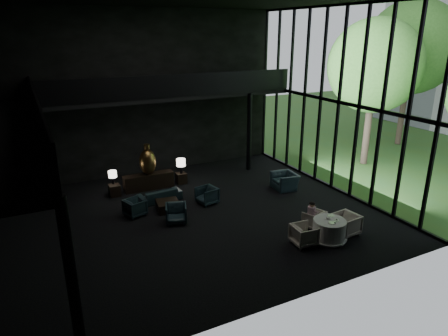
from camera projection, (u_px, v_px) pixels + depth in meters
name	position (u px, v px, depth m)	size (l,w,h in m)	color
floor	(194.00, 217.00, 15.72)	(14.00, 12.00, 0.02)	black
wall_back	(144.00, 94.00, 19.49)	(14.00, 0.04, 8.00)	black
wall_front	(288.00, 163.00, 9.35)	(14.00, 0.04, 8.00)	black
curtain_wall	(339.00, 102.00, 17.38)	(0.20, 12.00, 8.00)	black
mezzanine_left	(4.00, 135.00, 11.86)	(2.00, 12.00, 0.25)	black
mezzanine_back	(171.00, 96.00, 19.07)	(12.00, 2.00, 0.25)	black
railing_left	(38.00, 112.00, 12.10)	(0.06, 12.00, 1.00)	black
railing_back	(178.00, 85.00, 18.03)	(12.00, 0.06, 1.00)	black
column_sw	(73.00, 286.00, 8.13)	(0.24, 0.24, 4.00)	black
column_nw	(40.00, 148.00, 17.75)	(0.24, 0.24, 4.00)	black
column_ne	(249.00, 132.00, 20.49)	(0.24, 0.24, 4.00)	black
tree_near	(375.00, 66.00, 20.39)	(4.80, 4.80, 7.65)	#382D23
tree_far	(412.00, 48.00, 23.97)	(5.60, 5.60, 8.80)	#382D23
console	(149.00, 181.00, 18.39)	(2.29, 0.52, 0.73)	black
bronze_urn	(148.00, 162.00, 18.04)	(0.76, 0.76, 1.42)	brown
side_table_left	(115.00, 190.00, 17.63)	(0.47, 0.47, 0.52)	black
table_lamp_left	(113.00, 175.00, 17.51)	(0.36, 0.36, 0.61)	black
side_table_right	(181.00, 178.00, 19.12)	(0.46, 0.46, 0.50)	black
table_lamp_right	(181.00, 163.00, 18.84)	(0.43, 0.43, 0.72)	black
sofa	(160.00, 194.00, 17.08)	(1.64, 0.48, 0.64)	black
lounge_armchair_west	(135.00, 207.00, 15.71)	(0.71, 0.67, 0.73)	black
lounge_armchair_east	(207.00, 194.00, 16.81)	(0.78, 0.73, 0.81)	#21313C
lounge_armchair_south	(176.00, 212.00, 15.12)	(0.81, 0.75, 0.83)	black
window_armchair	(285.00, 178.00, 18.37)	(1.20, 0.78, 1.05)	#293C49
coffee_table	(168.00, 206.00, 16.22)	(0.88, 0.88, 0.39)	black
dining_table	(329.00, 231.00, 13.87)	(1.28, 1.28, 0.75)	white
dining_chair_north	(314.00, 219.00, 14.76)	(0.64, 0.60, 0.66)	#B3A8A0
dining_chair_east	(346.00, 222.00, 14.23)	(0.90, 0.84, 0.92)	beige
dining_chair_west	(304.00, 234.00, 13.56)	(0.77, 0.72, 0.80)	#BAA999
child	(312.00, 210.00, 14.53)	(0.30, 0.30, 0.64)	#F1BDD9
plate_a	(332.00, 223.00, 13.53)	(0.25, 0.25, 0.02)	white
plate_b	(330.00, 216.00, 14.07)	(0.23, 0.23, 0.02)	white
saucer	(337.00, 220.00, 13.71)	(0.17, 0.17, 0.01)	white
coffee_cup	(337.00, 219.00, 13.73)	(0.07, 0.07, 0.05)	white
cereal_bowl	(328.00, 218.00, 13.83)	(0.16, 0.16, 0.08)	white
cream_pot	(335.00, 223.00, 13.50)	(0.06, 0.06, 0.07)	#99999E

